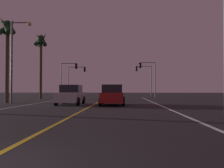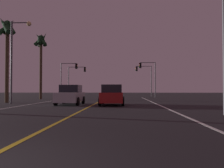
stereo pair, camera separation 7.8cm
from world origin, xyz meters
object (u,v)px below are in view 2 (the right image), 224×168
Objects in this scene: street_lamp_right_near at (212,18)px; traffic_light_near_left at (69,72)px; traffic_light_far_left at (77,74)px; street_lamp_left_mid at (16,51)px; palm_tree_left_mid at (7,34)px; car_oncoming at (70,95)px; palm_tree_left_far at (41,46)px; car_lead_same_lane at (112,95)px; traffic_light_near_right at (148,72)px; traffic_light_far_right at (144,74)px.

traffic_light_near_left is at bearing -63.14° from street_lamp_right_near.
street_lamp_left_mid is at bearing -92.71° from traffic_light_far_left.
palm_tree_left_mid reaches higher than street_lamp_right_near.
street_lamp_right_near is (13.64, -26.94, 0.77)m from traffic_light_near_left.
palm_tree_left_far is at bearing -150.06° from car_oncoming.
car_oncoming is 3.69m from car_lead_same_lane.
car_lead_same_lane is 12.67m from palm_tree_left_mid.
palm_tree_left_far is (-15.86, 19.76, 2.33)m from street_lamp_right_near.
car_lead_same_lane is 10.22m from street_lamp_right_near.
traffic_light_far_left is at bearing -67.61° from street_lamp_right_near.
traffic_light_near_right is at bearing -14.27° from car_lead_same_lane.
car_oncoming is 25.94m from traffic_light_far_right.
street_lamp_left_mid is (-13.88, -17.82, 0.62)m from traffic_light_near_right.
car_lead_same_lane is 0.56× the size of street_lamp_left_mid.
palm_tree_left_far is (-2.22, -7.17, 3.10)m from traffic_light_near_left.
traffic_light_near_right is at bearing -0.00° from traffic_light_near_left.
traffic_light_near_right reaches higher than traffic_light_far_left.
palm_tree_left_far reaches higher than street_lamp_right_near.
car_oncoming is 0.74× the size of traffic_light_near_right.
palm_tree_left_far is (-10.34, 12.23, 6.48)m from car_lead_same_lane.
street_lamp_left_mid reaches higher than traffic_light_near_left.
car_oncoming is at bearing -10.49° from street_lamp_left_mid.
car_oncoming is 9.62m from palm_tree_left_mid.
car_lead_same_lane is 26.32m from traffic_light_far_left.
street_lamp_right_near is at bearing -51.25° from palm_tree_left_far.
street_lamp_left_mid reaches higher than traffic_light_near_right.
car_lead_same_lane is 0.47× the size of palm_tree_left_far.
palm_tree_left_mid is at bearing 72.89° from car_lead_same_lane.
palm_tree_left_far is (-1.40, 10.65, 2.44)m from street_lamp_left_mid.
car_oncoming is 0.50× the size of palm_tree_left_mid.
traffic_light_far_right is 12.62m from traffic_light_far_left.
street_lamp_right_near reaches higher than car_lead_same_lane.
traffic_light_near_right reaches higher than car_lead_same_lane.
car_lead_same_lane is 0.74× the size of traffic_light_near_right.
street_lamp_right_near reaches higher than street_lamp_left_mid.
palm_tree_left_far is at bearing 25.14° from traffic_light_near_right.
car_lead_same_lane is at bearing -53.78° from street_lamp_right_near.
traffic_light_far_left is 23.35m from street_lamp_left_mid.
street_lamp_right_near is 17.10m from street_lamp_left_mid.
traffic_light_near_right is at bearing 45.96° from palm_tree_left_mid.
street_lamp_left_mid is at bearing -82.53° from palm_tree_left_far.
car_lead_same_lane is at bearing -10.02° from street_lamp_left_mid.
street_lamp_left_mid reaches higher than car_oncoming.
palm_tree_left_far reaches higher than car_lead_same_lane.
street_lamp_right_near is 0.91× the size of palm_tree_left_mid.
traffic_light_far_right reaches higher than traffic_light_near_left.
palm_tree_left_far is at bearing -107.19° from traffic_light_near_left.
traffic_light_near_right is 13.06m from traffic_light_near_left.
street_lamp_left_mid is (-0.82, -17.82, 0.65)m from traffic_light_near_left.
traffic_light_near_right is 26.95m from street_lamp_right_near.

